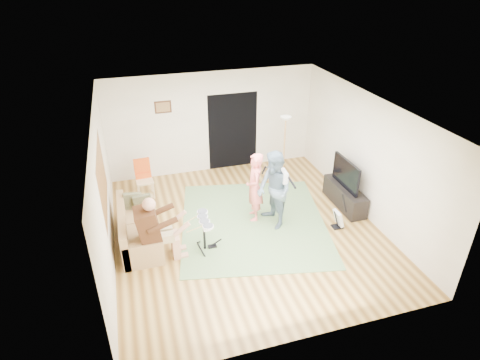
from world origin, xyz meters
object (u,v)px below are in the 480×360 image
at_px(guitarist, 274,190).
at_px(television, 346,174).
at_px(dining_chair, 145,183).
at_px(singer, 255,187).
at_px(sofa, 136,231).
at_px(drum_kit, 204,235).
at_px(torchiere_lamp, 285,137).
at_px(tv_cabinet, 345,196).
at_px(guitar_spare, 339,218).

relative_size(guitarist, television, 1.63).
bearing_deg(dining_chair, guitarist, -42.68).
bearing_deg(dining_chair, singer, -40.89).
relative_size(sofa, drum_kit, 2.47).
bearing_deg(television, torchiere_lamp, 116.52).
bearing_deg(sofa, singer, 2.90).
distance_m(drum_kit, tv_cabinet, 3.57).
bearing_deg(sofa, guitarist, -4.57).
distance_m(guitar_spare, dining_chair, 4.64).
relative_size(guitar_spare, television, 0.79).
relative_size(guitarist, tv_cabinet, 1.23).
xyz_separation_m(drum_kit, television, (3.45, 0.68, 0.52)).
bearing_deg(drum_kit, sofa, 153.13).
height_order(singer, guitarist, guitarist).
bearing_deg(drum_kit, singer, 31.00).
height_order(guitar_spare, tv_cabinet, guitar_spare).
bearing_deg(drum_kit, tv_cabinet, 10.92).
distance_m(dining_chair, tv_cabinet, 4.80).
bearing_deg(guitarist, dining_chair, -137.30).
xyz_separation_m(guitar_spare, tv_cabinet, (0.58, 0.77, 0.01)).
xyz_separation_m(torchiere_lamp, dining_chair, (-3.56, 0.13, -0.85)).
bearing_deg(sofa, tv_cabinet, 0.30).
bearing_deg(drum_kit, guitar_spare, -1.80).
distance_m(singer, tv_cabinet, 2.27).
height_order(singer, dining_chair, singer).
bearing_deg(tv_cabinet, guitar_spare, -126.86).
xyz_separation_m(guitarist, torchiere_lamp, (1.01, 1.93, 0.32)).
height_order(guitarist, guitar_spare, guitarist).
bearing_deg(guitar_spare, tv_cabinet, 53.14).
xyz_separation_m(guitarist, tv_cabinet, (1.89, 0.26, -0.61)).
bearing_deg(tv_cabinet, guitarist, -172.27).
height_order(dining_chair, tv_cabinet, dining_chair).
xyz_separation_m(drum_kit, tv_cabinet, (3.50, 0.68, -0.08)).
relative_size(drum_kit, television, 0.71).
height_order(singer, guitar_spare, singer).
distance_m(tv_cabinet, television, 0.60).
xyz_separation_m(singer, television, (2.15, -0.11, 0.06)).
bearing_deg(tv_cabinet, dining_chair, 158.00).
bearing_deg(guitar_spare, singer, 151.77).
height_order(guitar_spare, television, television).
distance_m(singer, guitarist, 0.48).
bearing_deg(guitar_spare, television, 55.61).
xyz_separation_m(guitar_spare, television, (0.53, 0.77, 0.61)).
bearing_deg(drum_kit, guitarist, 14.58).
relative_size(guitarist, torchiere_lamp, 1.00).
height_order(dining_chair, television, television).
relative_size(sofa, television, 1.76).
height_order(drum_kit, tv_cabinet, drum_kit).
relative_size(guitar_spare, dining_chair, 0.89).
distance_m(guitarist, television, 1.86).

